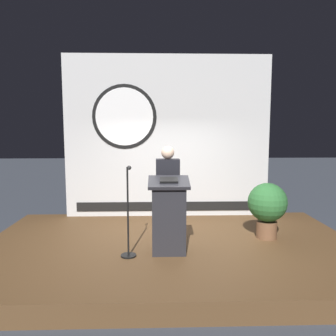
# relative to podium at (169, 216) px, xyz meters

# --- Properties ---
(ground_plane) EXTENTS (40.00, 40.00, 0.00)m
(ground_plane) POSITION_rel_podium_xyz_m (0.05, 0.44, -0.89)
(ground_plane) COLOR #383D47
(stage_platform) EXTENTS (6.40, 4.00, 0.30)m
(stage_platform) POSITION_rel_podium_xyz_m (0.05, 0.44, -0.74)
(stage_platform) COLOR brown
(stage_platform) RESTS_ON ground
(banner_display) EXTENTS (4.51, 0.12, 3.55)m
(banner_display) POSITION_rel_podium_xyz_m (0.02, 2.29, 1.19)
(banner_display) COLOR silver
(banner_display) RESTS_ON stage_platform
(podium) EXTENTS (0.64, 0.50, 1.21)m
(podium) POSITION_rel_podium_xyz_m (0.00, 0.00, 0.00)
(podium) COLOR #26262B
(podium) RESTS_ON stage_platform
(speaker_person) EXTENTS (0.40, 0.26, 1.66)m
(speaker_person) POSITION_rel_podium_xyz_m (-0.00, 0.48, 0.26)
(speaker_person) COLOR black
(speaker_person) RESTS_ON stage_platform
(microphone_stand) EXTENTS (0.24, 0.49, 1.39)m
(microphone_stand) POSITION_rel_podium_xyz_m (-0.63, -0.10, -0.11)
(microphone_stand) COLOR black
(microphone_stand) RESTS_ON stage_platform
(potted_plant) EXTENTS (0.69, 0.69, 1.00)m
(potted_plant) POSITION_rel_podium_xyz_m (1.78, 0.66, 0.01)
(potted_plant) COLOR brown
(potted_plant) RESTS_ON stage_platform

